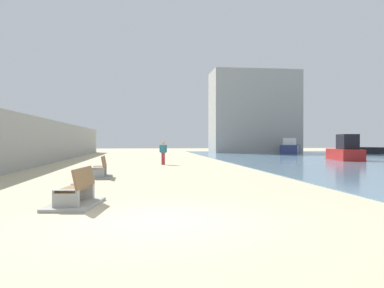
{
  "coord_description": "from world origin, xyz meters",
  "views": [
    {
      "loc": [
        -0.38,
        -8.19,
        1.66
      ],
      "look_at": [
        2.76,
        17.31,
        1.45
      ],
      "focal_mm": 37.05,
      "sensor_mm": 36.0,
      "label": 1
    }
  ],
  "objects": [
    {
      "name": "bench_near",
      "position": [
        -2.09,
        2.17,
        0.23
      ],
      "size": [
        1.36,
        2.22,
        0.98
      ],
      "color": "#9E9E99",
      "rests_on": "ground"
    },
    {
      "name": "person_walking",
      "position": [
        0.98,
        19.23,
        0.93
      ],
      "size": [
        0.52,
        0.24,
        1.62
      ],
      "color": "#B22D33",
      "rests_on": "ground"
    },
    {
      "name": "boat_distant",
      "position": [
        16.45,
        23.18,
        0.82
      ],
      "size": [
        2.78,
        5.57,
        2.16
      ],
      "color": "red",
      "rests_on": "water_bay"
    },
    {
      "name": "ground_plane",
      "position": [
        0.0,
        18.0,
        0.0
      ],
      "size": [
        120.0,
        120.0,
        0.0
      ],
      "primitive_type": "plane",
      "color": "#C6B793"
    },
    {
      "name": "seawall",
      "position": [
        -7.5,
        18.0,
        1.6
      ],
      "size": [
        0.8,
        64.0,
        3.21
      ],
      "primitive_type": "cube",
      "color": "#9E9E99",
      "rests_on": "ground"
    },
    {
      "name": "harbor_building",
      "position": [
        15.08,
        46.0,
        5.67
      ],
      "size": [
        12.0,
        6.0,
        11.33
      ],
      "primitive_type": "cube",
      "color": "#9E9E99",
      "rests_on": "ground"
    },
    {
      "name": "boat_outer",
      "position": [
        18.21,
        40.35,
        0.78
      ],
      "size": [
        4.55,
        6.71,
        1.95
      ],
      "color": "navy",
      "rests_on": "water_bay"
    },
    {
      "name": "bench_far",
      "position": [
        -2.35,
        9.97,
        0.23
      ],
      "size": [
        1.16,
        2.13,
        0.98
      ],
      "color": "#9E9E99",
      "rests_on": "ground"
    }
  ]
}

